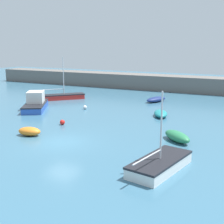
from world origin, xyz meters
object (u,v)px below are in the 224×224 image
Objects in this scene: sailboat_short_mast at (160,164)px; open_tender_yellow at (161,114)px; fishing_dinghy_green at (29,131)px; motorboat_grey_hull at (36,103)px; sailboat_tall_mast at (64,96)px; mooring_buoy_red at (62,122)px; rowboat_blue_near at (177,136)px; mooring_buoy_white at (85,107)px; rowboat_white_midwater at (156,99)px.

sailboat_short_mast is 1.70× the size of open_tender_yellow.
fishing_dinghy_green is 10.52m from motorboat_grey_hull.
mooring_buoy_red is (7.68, -11.23, -0.15)m from sailboat_tall_mast.
open_tender_yellow is at bearing -22.25° from rowboat_blue_near.
sailboat_short_mast is 12.36× the size of mooring_buoy_white.
rowboat_white_midwater is at bearing -24.54° from rowboat_blue_near.
mooring_buoy_white is at bearing -109.57° from open_tender_yellow.
rowboat_blue_near is 14.35m from mooring_buoy_white.
sailboat_tall_mast is at bearing 143.67° from mooring_buoy_white.
rowboat_blue_near is 21.62m from sailboat_tall_mast.
mooring_buoy_red is (0.37, 4.01, -0.11)m from fishing_dinghy_green.
motorboat_grey_hull is at bearing 155.49° from rowboat_white_midwater.
rowboat_white_midwater is 8.12× the size of mooring_buoy_white.
fishing_dinghy_green is at bearing -55.09° from open_tender_yellow.
sailboat_tall_mast is at bearing 128.33° from rowboat_white_midwater.
fishing_dinghy_green is 0.58× the size of rowboat_white_midwater.
fishing_dinghy_green is 13.46m from open_tender_yellow.
sailboat_short_mast is at bearing -44.93° from mooring_buoy_white.
open_tender_yellow reaches higher than mooring_buoy_white.
motorboat_grey_hull is at bearing 70.35° from sailboat_short_mast.
fishing_dinghy_green is 4.69× the size of mooring_buoy_white.
rowboat_white_midwater reaches higher than mooring_buoy_red.
motorboat_grey_hull reaches higher than rowboat_white_midwater.
rowboat_blue_near is 6.55× the size of mooring_buoy_white.
rowboat_blue_near is at bearing -29.50° from mooring_buoy_white.
rowboat_blue_near is (3.68, -7.42, 0.07)m from open_tender_yellow.
sailboat_short_mast is at bearing -20.87° from fishing_dinghy_green.
open_tender_yellow is (-4.25, 13.37, -0.08)m from sailboat_short_mast.
fishing_dinghy_green is at bearing 90.27° from sailboat_short_mast.
sailboat_tall_mast is (-18.37, 11.39, 0.01)m from rowboat_blue_near.
motorboat_grey_hull is 13.85× the size of mooring_buoy_white.
open_tender_yellow is at bearing 46.00° from mooring_buoy_red.
mooring_buoy_red reaches higher than mooring_buoy_white.
motorboat_grey_hull is 18.01m from rowboat_blue_near.
sailboat_tall_mast reaches higher than rowboat_white_midwater.
fishing_dinghy_green is at bearing -110.32° from sailboat_tall_mast.
rowboat_blue_near is (17.43, -4.52, -0.35)m from motorboat_grey_hull.
motorboat_grey_hull is at bearing -128.12° from sailboat_tall_mast.
open_tender_yellow is 7.29× the size of mooring_buoy_white.
fishing_dinghy_green reaches higher than mooring_buoy_red.
fishing_dinghy_green reaches higher than rowboat_white_midwater.
motorboat_grey_hull is 14.99m from rowboat_white_midwater.
open_tender_yellow is 1.11× the size of rowboat_blue_near.
mooring_buoy_red is at bearing 74.13° from fishing_dinghy_green.
sailboat_tall_mast reaches higher than sailboat_short_mast.
fishing_dinghy_green is 0.72× the size of rowboat_blue_near.
rowboat_blue_near reaches higher than mooring_buoy_white.
fishing_dinghy_green is at bearing -82.56° from mooring_buoy_white.
sailboat_short_mast reaches higher than mooring_buoy_red.
sailboat_short_mast is 2.63× the size of fishing_dinghy_green.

